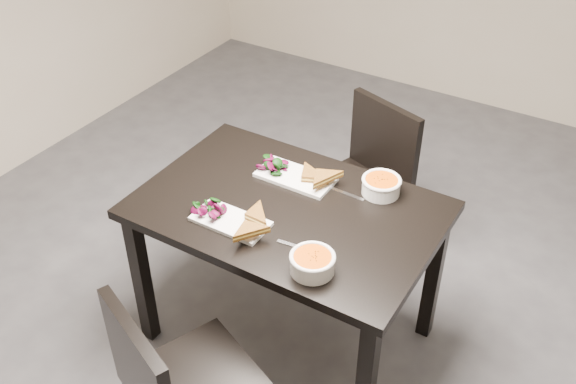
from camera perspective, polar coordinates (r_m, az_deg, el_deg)
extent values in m
plane|color=#47474C|center=(3.13, 6.20, -12.45)|extent=(5.00, 5.00, 0.00)
cube|color=black|center=(2.63, 0.00, -1.58)|extent=(1.20, 0.80, 0.04)
cube|color=black|center=(2.94, -12.65, -7.43)|extent=(0.06, 0.06, 0.71)
cube|color=black|center=(3.32, -4.92, -0.60)|extent=(0.06, 0.06, 0.71)
cube|color=black|center=(2.95, 12.58, -7.16)|extent=(0.06, 0.06, 0.71)
cube|color=black|center=(2.43, -7.97, -16.24)|extent=(0.55, 0.55, 0.04)
cube|color=black|center=(2.76, -6.12, -14.96)|extent=(0.05, 0.05, 0.41)
cube|color=black|center=(2.22, -12.87, -14.86)|extent=(0.40, 0.20, 0.40)
cube|color=black|center=(3.26, 5.81, 0.13)|extent=(0.53, 0.53, 0.04)
cube|color=black|center=(3.40, 1.28, -2.70)|extent=(0.05, 0.05, 0.41)
cube|color=black|center=(3.20, 5.54, -5.81)|extent=(0.05, 0.05, 0.41)
cube|color=black|center=(3.60, 5.61, -0.36)|extent=(0.05, 0.05, 0.41)
cube|color=black|center=(3.41, 9.85, -3.14)|extent=(0.05, 0.05, 0.41)
cube|color=black|center=(3.25, 8.42, 4.53)|extent=(0.41, 0.17, 0.40)
cube|color=white|center=(2.54, -5.03, -2.55)|extent=(0.30, 0.15, 0.02)
cylinder|color=white|center=(2.31, 2.14, -6.33)|extent=(0.16, 0.16, 0.06)
cylinder|color=#CC4C09|center=(2.29, 2.15, -5.82)|extent=(0.14, 0.14, 0.02)
torus|color=white|center=(2.29, 2.16, -5.69)|extent=(0.16, 0.16, 0.02)
cube|color=silver|center=(2.42, 1.00, -4.85)|extent=(0.18, 0.03, 0.00)
cube|color=white|center=(2.77, 0.66, 1.31)|extent=(0.33, 0.16, 0.02)
cylinder|color=white|center=(2.70, 8.13, 0.44)|extent=(0.16, 0.16, 0.06)
cylinder|color=#CC4C09|center=(2.68, 8.18, 0.92)|extent=(0.14, 0.14, 0.02)
torus|color=white|center=(2.68, 8.19, 1.04)|extent=(0.16, 0.16, 0.02)
cube|color=silver|center=(2.69, 4.96, -0.09)|extent=(0.18, 0.02, 0.00)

